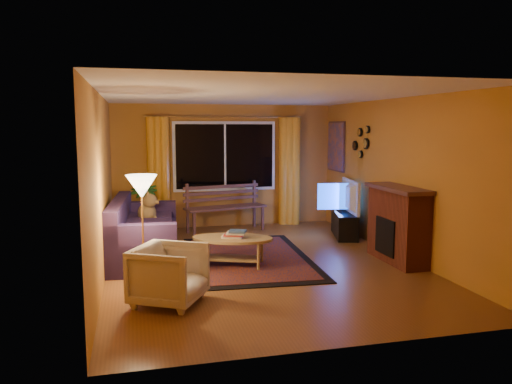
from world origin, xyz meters
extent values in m
cube|color=brown|center=(0.00, 0.00, -0.01)|extent=(4.50, 6.00, 0.02)
cube|color=white|center=(0.00, 0.00, 2.51)|extent=(4.50, 6.00, 0.02)
cube|color=#C47F2E|center=(0.00, 3.01, 1.25)|extent=(4.50, 0.02, 2.50)
cube|color=#C47F2E|center=(-2.26, 0.00, 1.25)|extent=(0.02, 6.00, 2.50)
cube|color=#C47F2E|center=(2.26, 0.00, 1.25)|extent=(0.02, 6.00, 2.50)
cube|color=black|center=(0.00, 2.94, 1.45)|extent=(2.00, 0.02, 1.30)
cylinder|color=#BF8C3F|center=(0.00, 2.90, 2.25)|extent=(3.20, 0.03, 0.03)
cylinder|color=orange|center=(-1.35, 2.88, 1.12)|extent=(0.36, 0.36, 2.24)
cylinder|color=orange|center=(1.35, 2.88, 1.12)|extent=(0.36, 0.36, 2.24)
cube|color=#4D2C27|center=(-0.10, 2.41, 0.24)|extent=(1.67, 0.81, 0.48)
imported|color=#235B1E|center=(-1.66, 2.75, 0.49)|extent=(0.66, 0.66, 0.99)
cube|color=#251739|center=(-1.68, 0.76, 0.46)|extent=(1.15, 2.35, 0.92)
imported|color=#BEB1A6|center=(-1.46, -1.42, 0.38)|extent=(0.97, 0.98, 0.76)
cylinder|color=#BF8C3F|center=(-1.73, -0.60, 0.72)|extent=(0.30, 0.30, 1.43)
cube|color=#7C2701|center=(-0.12, 0.34, 0.01)|extent=(2.06, 3.08, 0.02)
cylinder|color=tan|center=(-0.44, -0.04, 0.22)|extent=(1.54, 1.54, 0.43)
cube|color=black|center=(2.00, 1.45, 0.23)|extent=(0.65, 1.15, 0.46)
imported|color=black|center=(2.00, 1.45, 0.76)|extent=(0.30, 1.07, 0.61)
cube|color=maroon|center=(2.05, -0.40, 0.55)|extent=(0.40, 1.20, 1.10)
cube|color=#CE5E0F|center=(2.22, 2.45, 1.65)|extent=(0.04, 0.76, 0.96)
camera|label=1|loc=(-1.83, -7.10, 2.05)|focal=35.00mm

